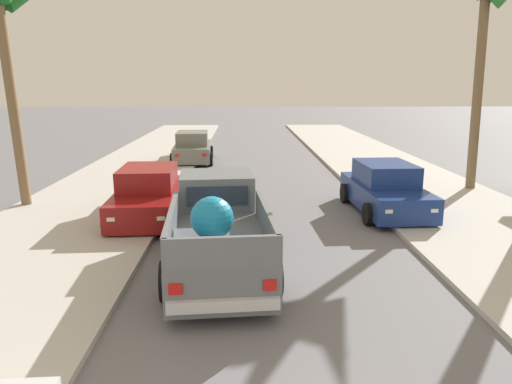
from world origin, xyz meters
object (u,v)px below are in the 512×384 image
(pickup_truck, at_px, (218,231))
(car_left_near, at_px, (385,190))
(car_right_mid, at_px, (149,195))
(car_right_near, at_px, (193,148))

(pickup_truck, height_order, car_left_near, pickup_truck)
(pickup_truck, bearing_deg, car_right_mid, 120.54)
(car_left_near, distance_m, car_right_near, 12.05)
(car_right_near, height_order, car_right_mid, same)
(car_left_near, xyz_separation_m, car_right_mid, (-7.14, -0.54, 0.00))
(car_left_near, relative_size, car_right_mid, 1.00)
(car_left_near, bearing_deg, pickup_truck, -138.67)
(pickup_truck, distance_m, car_left_near, 6.54)
(car_left_near, distance_m, car_right_mid, 7.16)
(car_left_near, bearing_deg, car_right_near, 125.02)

